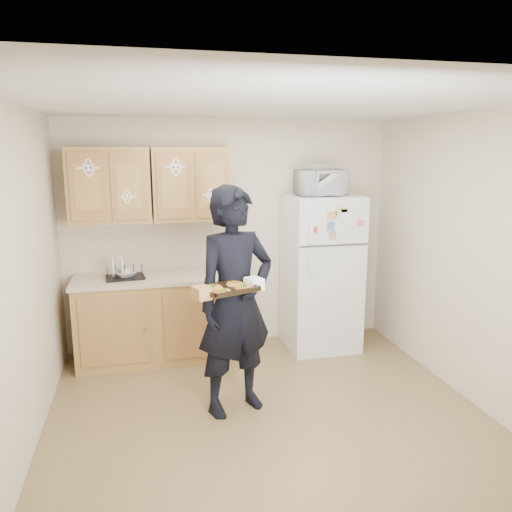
# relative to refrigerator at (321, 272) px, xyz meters

# --- Properties ---
(floor) EXTENTS (3.60, 3.60, 0.00)m
(floor) POSITION_rel_refrigerator_xyz_m (-0.95, -1.43, -0.85)
(floor) COLOR brown
(floor) RESTS_ON ground
(ceiling) EXTENTS (3.60, 3.60, 0.00)m
(ceiling) POSITION_rel_refrigerator_xyz_m (-0.95, -1.43, 1.65)
(ceiling) COLOR silver
(ceiling) RESTS_ON wall_back
(wall_back) EXTENTS (3.60, 0.04, 2.50)m
(wall_back) POSITION_rel_refrigerator_xyz_m (-0.95, 0.37, 0.40)
(wall_back) COLOR beige
(wall_back) RESTS_ON floor
(wall_front) EXTENTS (3.60, 0.04, 2.50)m
(wall_front) POSITION_rel_refrigerator_xyz_m (-0.95, -3.23, 0.40)
(wall_front) COLOR beige
(wall_front) RESTS_ON floor
(wall_left) EXTENTS (0.04, 3.60, 2.50)m
(wall_left) POSITION_rel_refrigerator_xyz_m (-2.75, -1.43, 0.40)
(wall_left) COLOR beige
(wall_left) RESTS_ON floor
(wall_right) EXTENTS (0.04, 3.60, 2.50)m
(wall_right) POSITION_rel_refrigerator_xyz_m (0.85, -1.43, 0.40)
(wall_right) COLOR beige
(wall_right) RESTS_ON floor
(refrigerator) EXTENTS (0.75, 0.70, 1.70)m
(refrigerator) POSITION_rel_refrigerator_xyz_m (0.00, 0.00, 0.00)
(refrigerator) COLOR silver
(refrigerator) RESTS_ON floor
(base_cabinet) EXTENTS (1.60, 0.60, 0.86)m
(base_cabinet) POSITION_rel_refrigerator_xyz_m (-1.80, 0.05, -0.42)
(base_cabinet) COLOR olive
(base_cabinet) RESTS_ON floor
(countertop) EXTENTS (1.64, 0.64, 0.04)m
(countertop) POSITION_rel_refrigerator_xyz_m (-1.80, 0.05, 0.03)
(countertop) COLOR #C4B297
(countertop) RESTS_ON base_cabinet
(upper_cab_left) EXTENTS (0.80, 0.33, 0.75)m
(upper_cab_left) POSITION_rel_refrigerator_xyz_m (-2.20, 0.18, 0.98)
(upper_cab_left) COLOR olive
(upper_cab_left) RESTS_ON wall_back
(upper_cab_right) EXTENTS (0.80, 0.33, 0.75)m
(upper_cab_right) POSITION_rel_refrigerator_xyz_m (-1.38, 0.18, 0.98)
(upper_cab_right) COLOR olive
(upper_cab_right) RESTS_ON wall_back
(cereal_box) EXTENTS (0.20, 0.07, 0.32)m
(cereal_box) POSITION_rel_refrigerator_xyz_m (0.52, 0.24, -0.69)
(cereal_box) COLOR #EADA52
(cereal_box) RESTS_ON floor
(person) EXTENTS (0.81, 0.67, 1.90)m
(person) POSITION_rel_refrigerator_xyz_m (-1.18, -1.18, 0.10)
(person) COLOR black
(person) RESTS_ON floor
(baking_tray) EXTENTS (0.47, 0.41, 0.04)m
(baking_tray) POSITION_rel_refrigerator_xyz_m (-1.29, -1.46, 0.29)
(baking_tray) COLOR black
(baking_tray) RESTS_ON person
(pizza_front_left) EXTENTS (0.13, 0.13, 0.02)m
(pizza_front_left) POSITION_rel_refrigerator_xyz_m (-1.35, -1.55, 0.31)
(pizza_front_left) COLOR orange
(pizza_front_left) RESTS_ON baking_tray
(pizza_front_right) EXTENTS (0.13, 0.13, 0.02)m
(pizza_front_right) POSITION_rel_refrigerator_xyz_m (-1.18, -1.49, 0.31)
(pizza_front_right) COLOR orange
(pizza_front_right) RESTS_ON baking_tray
(pizza_back_left) EXTENTS (0.13, 0.13, 0.02)m
(pizza_back_left) POSITION_rel_refrigerator_xyz_m (-1.40, -1.43, 0.31)
(pizza_back_left) COLOR orange
(pizza_back_left) RESTS_ON baking_tray
(pizza_back_right) EXTENTS (0.13, 0.13, 0.02)m
(pizza_back_right) POSITION_rel_refrigerator_xyz_m (-1.22, -1.36, 0.31)
(pizza_back_right) COLOR orange
(pizza_back_right) RESTS_ON baking_tray
(microwave) EXTENTS (0.51, 0.37, 0.27)m
(microwave) POSITION_rel_refrigerator_xyz_m (-0.06, -0.05, 0.98)
(microwave) COLOR silver
(microwave) RESTS_ON refrigerator
(foil_pan) EXTENTS (0.34, 0.26, 0.06)m
(foil_pan) POSITION_rel_refrigerator_xyz_m (-0.05, -0.02, 1.15)
(foil_pan) COLOR silver
(foil_pan) RESTS_ON microwave
(dish_rack) EXTENTS (0.40, 0.32, 0.15)m
(dish_rack) POSITION_rel_refrigerator_xyz_m (-2.09, 0.03, 0.13)
(dish_rack) COLOR black
(dish_rack) RESTS_ON countertop
(bowl) EXTENTS (0.28, 0.28, 0.05)m
(bowl) POSITION_rel_refrigerator_xyz_m (-2.09, 0.03, 0.10)
(bowl) COLOR silver
(bowl) RESTS_ON dish_rack
(soap_bottle) EXTENTS (0.10, 0.10, 0.17)m
(soap_bottle) POSITION_rel_refrigerator_xyz_m (-1.14, -0.03, 0.13)
(soap_bottle) COLOR silver
(soap_bottle) RESTS_ON countertop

